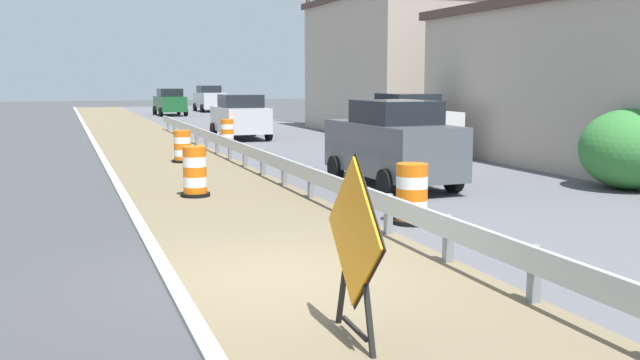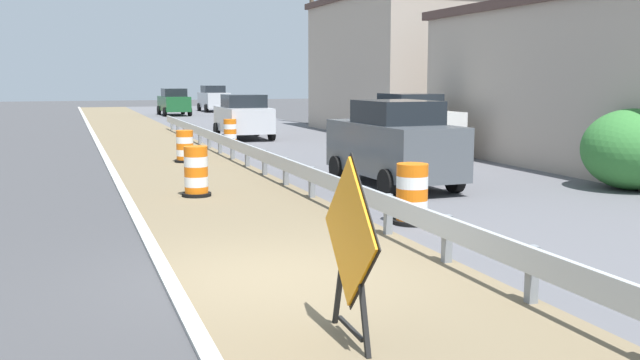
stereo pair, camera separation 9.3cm
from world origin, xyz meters
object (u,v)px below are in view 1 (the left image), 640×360
at_px(car_lead_near_lane, 170,102).
at_px(utility_pole_mid, 308,40).
at_px(traffic_barrel_mid, 182,148).
at_px(traffic_barrel_close, 195,174).
at_px(car_trailing_near_lane, 209,99).
at_px(car_lead_far_lane, 240,117).
at_px(utility_pole_near, 515,37).
at_px(traffic_barrel_nearest, 412,197).
at_px(car_trailing_far_lane, 392,144).
at_px(traffic_barrel_far, 227,133).
at_px(car_mid_far_lane, 409,125).
at_px(warning_sign_diamond, 354,240).

distance_m(car_lead_near_lane, utility_pole_mid, 14.41).
bearing_deg(traffic_barrel_mid, traffic_barrel_close, -96.84).
distance_m(car_trailing_near_lane, car_lead_far_lane, 26.37).
distance_m(utility_pole_near, utility_pole_mid, 19.96).
bearing_deg(car_trailing_near_lane, utility_pole_mid, 6.73).
bearing_deg(traffic_barrel_nearest, utility_pole_mid, 74.72).
height_order(car_lead_near_lane, car_trailing_far_lane, car_trailing_far_lane).
xyz_separation_m(traffic_barrel_far, car_lead_far_lane, (1.08, 2.18, 0.53)).
xyz_separation_m(traffic_barrel_far, car_mid_far_lane, (4.88, -6.66, 0.62)).
bearing_deg(utility_pole_mid, car_lead_near_lane, 116.58).
distance_m(warning_sign_diamond, traffic_barrel_mid, 16.33).
height_order(car_lead_near_lane, utility_pole_mid, utility_pole_mid).
bearing_deg(traffic_barrel_mid, car_trailing_near_lane, 77.34).
height_order(traffic_barrel_close, traffic_barrel_far, traffic_barrel_close).
bearing_deg(traffic_barrel_far, car_mid_far_lane, -53.78).
bearing_deg(traffic_barrel_nearest, car_lead_near_lane, 87.94).
height_order(traffic_barrel_far, car_lead_near_lane, car_lead_near_lane).
bearing_deg(traffic_barrel_close, utility_pole_mid, 65.31).
height_order(traffic_barrel_mid, car_lead_far_lane, car_lead_far_lane).
bearing_deg(warning_sign_diamond, car_lead_near_lane, -93.20).
bearing_deg(car_lead_far_lane, traffic_barrel_mid, 155.46).
height_order(warning_sign_diamond, traffic_barrel_far, warning_sign_diamond).
bearing_deg(traffic_barrel_far, car_trailing_near_lane, 80.16).
bearing_deg(utility_pole_near, warning_sign_diamond, -129.97).
bearing_deg(car_lead_near_lane, warning_sign_diamond, 172.46).
height_order(traffic_barrel_close, car_lead_near_lane, car_lead_near_lane).
xyz_separation_m(traffic_barrel_close, car_lead_near_lane, (4.66, 36.06, 0.44)).
xyz_separation_m(car_trailing_near_lane, car_trailing_far_lane, (-3.63, -41.11, 0.03)).
xyz_separation_m(traffic_barrel_close, car_mid_far_lane, (8.48, 6.09, 0.55)).
relative_size(traffic_barrel_far, utility_pole_mid, 0.11).
bearing_deg(car_trailing_far_lane, traffic_barrel_mid, 28.75).
bearing_deg(car_lead_far_lane, traffic_barrel_far, 154.49).
bearing_deg(car_trailing_far_lane, warning_sign_diamond, 150.41).
distance_m(warning_sign_diamond, traffic_barrel_far, 22.59).
distance_m(traffic_barrel_nearest, traffic_barrel_close, 5.46).
xyz_separation_m(car_trailing_near_lane, car_mid_far_lane, (-0.03, -34.93, 0.03)).
bearing_deg(traffic_barrel_nearest, car_trailing_far_lane, 68.86).
relative_size(traffic_barrel_nearest, car_lead_near_lane, 0.27).
height_order(warning_sign_diamond, traffic_barrel_nearest, warning_sign_diamond).
distance_m(car_trailing_near_lane, utility_pole_near, 37.51).
relative_size(car_mid_far_lane, utility_pole_near, 0.59).
height_order(traffic_barrel_close, utility_pole_near, utility_pole_near).
bearing_deg(car_lead_near_lane, car_lead_far_lane, 178.46).
xyz_separation_m(traffic_barrel_close, utility_pole_mid, (10.87, 23.64, 4.31)).
bearing_deg(utility_pole_near, car_lead_near_lane, 101.10).
relative_size(traffic_barrel_mid, car_trailing_far_lane, 0.23).
xyz_separation_m(car_lead_near_lane, car_trailing_far_lane, (0.22, -36.15, 0.10)).
bearing_deg(car_lead_near_lane, utility_pole_near, -170.50).
height_order(traffic_barrel_nearest, traffic_barrel_mid, traffic_barrel_nearest).
distance_m(warning_sign_diamond, traffic_barrel_nearest, 6.09).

